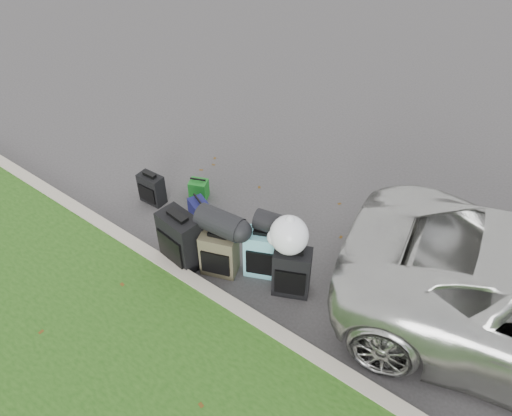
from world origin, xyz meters
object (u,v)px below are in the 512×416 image
Objects in this scene: suitcase_teal at (264,253)px; tote_navy at (199,209)px; suitcase_large_black_left at (181,240)px; suitcase_olive at (219,253)px; suitcase_large_black_right at (292,272)px; tote_green at (199,189)px; suitcase_small_black at (152,189)px.

tote_navy is (-1.38, 0.29, -0.19)m from suitcase_teal.
suitcase_large_black_left reaches higher than tote_navy.
suitcase_olive is 0.97m from suitcase_large_black_right.
suitcase_large_black_right is at bearing -40.93° from tote_green.
suitcase_large_black_right reaches higher than suitcase_small_black.
suitcase_large_black_right reaches higher than tote_green.
suitcase_large_black_left is 1.15× the size of suitcase_large_black_right.
suitcase_large_black_left reaches higher than suitcase_teal.
suitcase_large_black_left is at bearing -177.58° from suitcase_teal.
suitcase_teal is (0.97, 0.50, -0.05)m from suitcase_large_black_left.
suitcase_small_black is 0.83m from tote_navy.
suitcase_small_black is 0.61× the size of suitcase_large_black_left.
suitcase_large_black_left is 1.09m from suitcase_teal.
suitcase_large_black_left reaches higher than tote_green.
suitcase_large_black_left is 1.50m from suitcase_large_black_right.
suitcase_large_black_left is at bearing -39.02° from tote_navy.
tote_navy is at bearing 7.13° from suitcase_small_black.
suitcase_large_black_left reaches higher than suitcase_olive.
suitcase_large_black_left is at bearing -30.47° from suitcase_small_black.
tote_navy is (-0.42, 0.79, -0.24)m from suitcase_large_black_left.
suitcase_olive is at bearing 26.03° from suitcase_large_black_left.
suitcase_small_black reaches higher than tote_navy.
suitcase_teal is 0.99× the size of suitcase_large_black_right.
suitcase_small_black is 1.56× the size of tote_navy.
tote_green is (-1.23, 0.96, -0.16)m from suitcase_olive.
tote_green is at bearing 134.44° from suitcase_teal.
suitcase_olive reaches higher than suitcase_small_black.
suitcase_small_black is at bearing 151.21° from suitcase_teal.
suitcase_olive is (0.50, 0.18, -0.08)m from suitcase_large_black_left.
suitcase_small_black is at bearing 150.04° from suitcase_large_black_right.
suitcase_olive is at bearing -10.63° from tote_navy.
suitcase_olive is at bearing 170.62° from suitcase_large_black_right.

